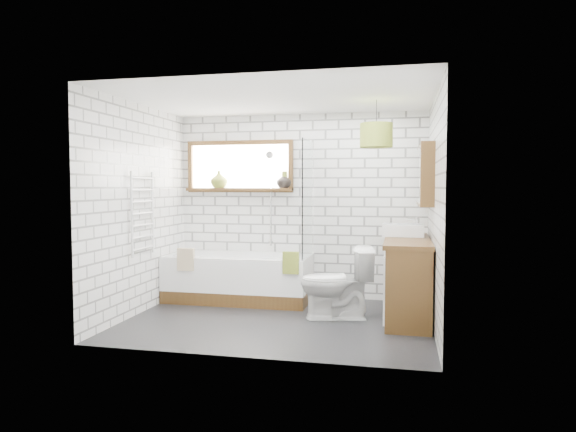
% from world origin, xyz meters
% --- Properties ---
extents(floor, '(3.40, 2.60, 0.01)m').
position_xyz_m(floor, '(0.00, 0.00, -0.01)').
color(floor, black).
rests_on(floor, ground).
extents(ceiling, '(3.40, 2.60, 0.01)m').
position_xyz_m(ceiling, '(0.00, 0.00, 2.50)').
color(ceiling, white).
rests_on(ceiling, ground).
extents(wall_back, '(3.40, 0.01, 2.50)m').
position_xyz_m(wall_back, '(0.00, 1.30, 1.25)').
color(wall_back, white).
rests_on(wall_back, ground).
extents(wall_front, '(3.40, 0.01, 2.50)m').
position_xyz_m(wall_front, '(0.00, -1.30, 1.25)').
color(wall_front, white).
rests_on(wall_front, ground).
extents(wall_left, '(0.01, 2.60, 2.50)m').
position_xyz_m(wall_left, '(-1.70, 0.00, 1.25)').
color(wall_left, white).
rests_on(wall_left, ground).
extents(wall_right, '(0.01, 2.60, 2.50)m').
position_xyz_m(wall_right, '(1.70, 0.00, 1.25)').
color(wall_right, white).
rests_on(wall_right, ground).
extents(window, '(1.52, 0.16, 0.68)m').
position_xyz_m(window, '(-0.85, 1.26, 1.80)').
color(window, '#39230F').
rests_on(window, wall_back).
extents(towel_radiator, '(0.06, 0.52, 1.00)m').
position_xyz_m(towel_radiator, '(-1.66, 0.00, 1.20)').
color(towel_radiator, white).
rests_on(towel_radiator, wall_left).
extents(mirror_cabinet, '(0.16, 1.20, 0.70)m').
position_xyz_m(mirror_cabinet, '(1.62, 0.60, 1.65)').
color(mirror_cabinet, '#39230F').
rests_on(mirror_cabinet, wall_right).
extents(shower_riser, '(0.02, 0.02, 1.30)m').
position_xyz_m(shower_riser, '(-0.40, 1.26, 1.35)').
color(shower_riser, silver).
rests_on(shower_riser, wall_back).
extents(bathtub, '(1.89, 0.83, 0.61)m').
position_xyz_m(bathtub, '(-0.74, 0.88, 0.31)').
color(bathtub, white).
rests_on(bathtub, floor).
extents(shower_screen, '(0.02, 0.72, 1.50)m').
position_xyz_m(shower_screen, '(0.18, 0.88, 1.36)').
color(shower_screen, white).
rests_on(shower_screen, bathtub).
extents(towel_green, '(0.20, 0.05, 0.27)m').
position_xyz_m(towel_green, '(0.05, 0.47, 0.59)').
color(towel_green, olive).
rests_on(towel_green, bathtub).
extents(towel_beige, '(0.22, 0.06, 0.29)m').
position_xyz_m(towel_beige, '(-1.32, 0.47, 0.59)').
color(towel_beige, tan).
rests_on(towel_beige, bathtub).
extents(vanity, '(0.52, 1.61, 0.92)m').
position_xyz_m(vanity, '(1.44, 0.49, 0.46)').
color(vanity, '#39230F').
rests_on(vanity, floor).
extents(basin, '(0.49, 0.43, 0.14)m').
position_xyz_m(basin, '(1.38, 0.79, 0.99)').
color(basin, white).
rests_on(basin, vanity).
extents(tap, '(0.04, 0.04, 0.17)m').
position_xyz_m(tap, '(1.54, 0.79, 1.06)').
color(tap, silver).
rests_on(tap, vanity).
extents(toilet, '(0.63, 0.90, 0.83)m').
position_xyz_m(toilet, '(0.64, 0.23, 0.42)').
color(toilet, white).
rests_on(toilet, floor).
extents(vase_olive, '(0.24, 0.24, 0.24)m').
position_xyz_m(vase_olive, '(-1.14, 1.23, 1.60)').
color(vase_olive, olive).
rests_on(vase_olive, window).
extents(vase_dark, '(0.25, 0.25, 0.21)m').
position_xyz_m(vase_dark, '(-0.21, 1.23, 1.59)').
color(vase_dark, black).
rests_on(vase_dark, window).
extents(bottle, '(0.08, 0.08, 0.23)m').
position_xyz_m(bottle, '(-0.20, 1.23, 1.59)').
color(bottle, olive).
rests_on(bottle, window).
extents(pendant, '(0.37, 0.37, 0.27)m').
position_xyz_m(pendant, '(1.07, 0.33, 2.10)').
color(pendant, olive).
rests_on(pendant, ceiling).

